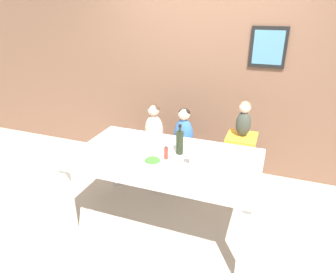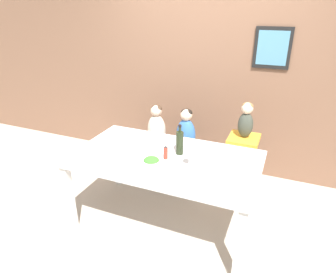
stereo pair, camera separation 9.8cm
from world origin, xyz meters
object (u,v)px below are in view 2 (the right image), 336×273
chair_far_center (185,156)px  paper_towel_roll (130,146)px  dinner_plate_front_left (95,158)px  wine_glass_near (189,153)px  chair_far_left (157,150)px  salad_bowl_large (151,163)px  person_child_left (157,126)px  chair_right_highchair (242,151)px  person_baby_right (246,119)px  dinner_plate_back_left (138,136)px  person_child_center (186,131)px  wine_bottle (180,142)px

chair_far_center → paper_towel_roll: (-0.23, -0.91, 0.50)m
dinner_plate_front_left → chair_far_center: bearing=63.0°
chair_far_center → wine_glass_near: 1.03m
chair_far_left → salad_bowl_large: (0.41, -1.00, 0.42)m
chair_far_center → salad_bowl_large: (0.03, -1.00, 0.42)m
wine_glass_near → salad_bowl_large: (-0.29, -0.16, -0.08)m
person_child_left → paper_towel_roll: 0.94m
chair_right_highchair → dinner_plate_front_left: 1.60m
person_baby_right → dinner_plate_back_left: person_baby_right is taller
salad_bowl_large → dinner_plate_back_left: salad_bowl_large is taller
person_child_center → dinner_plate_back_left: bearing=-131.6°
person_child_center → wine_bottle: bearing=-75.9°
person_baby_right → chair_right_highchair: bearing=-90.0°
wine_glass_near → dinner_plate_front_left: bearing=-166.4°
chair_right_highchair → chair_far_center: bearing=180.0°
dinner_plate_front_left → dinner_plate_back_left: size_ratio=1.00×
person_baby_right → paper_towel_roll: bearing=-134.6°
chair_far_center → wine_bottle: size_ratio=1.51×
dinner_plate_front_left → dinner_plate_back_left: same height
person_child_center → dinner_plate_front_left: size_ratio=2.54×
chair_far_left → chair_right_highchair: size_ratio=0.60×
person_child_left → salad_bowl_large: (0.41, -1.00, 0.09)m
chair_far_center → person_baby_right: bearing=0.1°
chair_far_center → person_child_left: size_ratio=0.85×
person_child_center → person_baby_right: (0.67, 0.00, 0.25)m
chair_far_center → dinner_plate_back_left: dinner_plate_back_left is taller
chair_right_highchair → paper_towel_roll: paper_towel_roll is taller
chair_far_left → wine_bottle: bearing=-50.1°
person_child_center → chair_far_left: bearing=-179.9°
chair_far_center → wine_glass_near: size_ratio=2.58×
chair_far_left → dinner_plate_front_left: bearing=-98.2°
dinner_plate_back_left → chair_far_center: bearing=48.4°
chair_far_center → wine_bottle: 0.83m
dinner_plate_back_left → salad_bowl_large: bearing=-52.7°
wine_glass_near → person_child_center: bearing=111.1°
wine_bottle → wine_glass_near: 0.24m
chair_right_highchair → dinner_plate_back_left: 1.17m
chair_far_center → paper_towel_roll: bearing=-103.9°
paper_towel_roll → dinner_plate_front_left: 0.35m
person_child_left → dinner_plate_back_left: person_child_left is taller
person_baby_right → dinner_plate_front_left: 1.60m
wine_glass_near → salad_bowl_large: size_ratio=1.07×
person_child_left → person_baby_right: bearing=0.0°
chair_far_left → person_baby_right: size_ratio=1.14×
person_baby_right → dinner_plate_front_left: (-1.20, -1.04, -0.20)m
person_child_center → paper_towel_roll: paper_towel_roll is taller
chair_far_left → person_child_left: person_child_left is taller
person_child_center → person_child_left: bearing=180.0°
chair_right_highchair → salad_bowl_large: size_ratio=4.56×
chair_far_center → chair_right_highchair: (0.67, -0.00, 0.20)m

